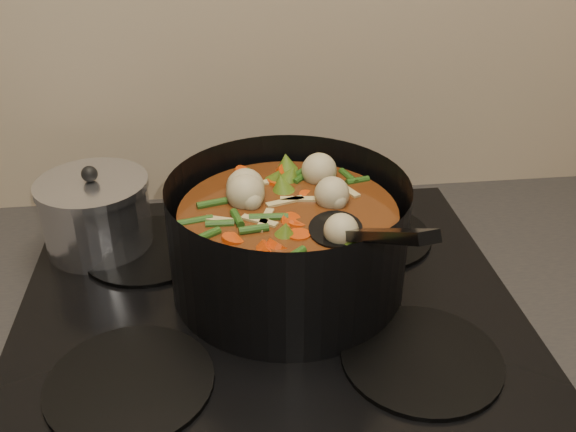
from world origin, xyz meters
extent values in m
cube|color=black|center=(0.00, 1.93, 0.89)|extent=(2.64, 0.64, 0.05)
cube|color=black|center=(0.00, 1.93, 0.92)|extent=(0.62, 0.54, 0.02)
cylinder|color=black|center=(-0.16, 1.80, 0.93)|extent=(0.18, 0.18, 0.01)
cylinder|color=black|center=(0.16, 1.80, 0.93)|extent=(0.18, 0.18, 0.01)
cylinder|color=black|center=(-0.16, 2.06, 0.93)|extent=(0.18, 0.18, 0.01)
cylinder|color=black|center=(0.16, 2.06, 0.93)|extent=(0.18, 0.18, 0.01)
cylinder|color=black|center=(0.03, 1.96, 1.00)|extent=(0.30, 0.30, 0.15)
cylinder|color=black|center=(0.03, 1.96, 0.93)|extent=(0.29, 0.29, 0.01)
cylinder|color=#632D11|center=(0.03, 1.96, 0.99)|extent=(0.27, 0.27, 0.10)
cylinder|color=#D73F0A|center=(0.07, 1.96, 1.04)|extent=(0.03, 0.03, 0.03)
cylinder|color=#D73F0A|center=(0.08, 2.01, 1.04)|extent=(0.04, 0.04, 0.03)
cylinder|color=#D73F0A|center=(0.01, 2.06, 1.04)|extent=(0.04, 0.04, 0.03)
cylinder|color=#D73F0A|center=(-0.02, 1.99, 1.04)|extent=(0.03, 0.04, 0.03)
cylinder|color=#D73F0A|center=(-0.05, 1.94, 1.04)|extent=(0.04, 0.04, 0.03)
cylinder|color=#D73F0A|center=(0.01, 1.92, 1.04)|extent=(0.04, 0.04, 0.03)
cylinder|color=#D73F0A|center=(0.06, 1.89, 1.04)|extent=(0.04, 0.04, 0.03)
cylinder|color=#D73F0A|center=(0.13, 1.93, 1.04)|extent=(0.04, 0.03, 0.03)
cylinder|color=#D73F0A|center=(0.08, 1.99, 1.04)|extent=(0.04, 0.04, 0.03)
cylinder|color=#D73F0A|center=(0.04, 2.04, 1.04)|extent=(0.04, 0.04, 0.03)
cylinder|color=#D73F0A|center=(0.00, 1.99, 1.04)|extent=(0.03, 0.03, 0.03)
cylinder|color=#D73F0A|center=(-0.04, 1.96, 1.04)|extent=(0.04, 0.04, 0.03)
cylinder|color=#D73F0A|center=(-0.04, 1.88, 1.04)|extent=(0.04, 0.04, 0.03)
sphere|color=tan|center=(0.09, 1.96, 1.05)|extent=(0.04, 0.04, 0.04)
sphere|color=tan|center=(0.03, 2.02, 1.05)|extent=(0.04, 0.04, 0.04)
sphere|color=tan|center=(-0.03, 1.95, 1.05)|extent=(0.04, 0.04, 0.04)
sphere|color=tan|center=(0.04, 1.90, 1.05)|extent=(0.04, 0.04, 0.04)
sphere|color=tan|center=(0.09, 1.97, 1.05)|extent=(0.04, 0.04, 0.04)
cone|color=#4D721C|center=(-0.01, 1.88, 1.05)|extent=(0.04, 0.04, 0.04)
cone|color=#4D721C|center=(0.10, 1.91, 1.05)|extent=(0.04, 0.04, 0.04)
cone|color=#4D721C|center=(0.09, 2.02, 1.05)|extent=(0.04, 0.04, 0.04)
cone|color=#4D721C|center=(-0.02, 2.03, 1.05)|extent=(0.04, 0.04, 0.04)
cone|color=#4D721C|center=(-0.05, 1.92, 1.05)|extent=(0.04, 0.04, 0.04)
cone|color=#4D721C|center=(0.06, 1.88, 1.05)|extent=(0.04, 0.04, 0.04)
cylinder|color=#284F17|center=(0.06, 1.99, 1.05)|extent=(0.01, 0.04, 0.01)
cylinder|color=#284F17|center=(0.03, 2.06, 1.05)|extent=(0.04, 0.03, 0.01)
cylinder|color=#284F17|center=(-0.03, 2.02, 1.05)|extent=(0.04, 0.02, 0.01)
cylinder|color=#284F17|center=(-0.04, 1.96, 1.05)|extent=(0.03, 0.04, 0.01)
cylinder|color=#284F17|center=(0.00, 1.93, 1.05)|extent=(0.03, 0.04, 0.01)
cylinder|color=#284F17|center=(0.03, 1.86, 1.05)|extent=(0.04, 0.02, 0.01)
cylinder|color=#284F17|center=(0.09, 1.90, 1.05)|extent=(0.04, 0.03, 0.01)
cylinder|color=#284F17|center=(0.09, 1.96, 1.05)|extent=(0.01, 0.04, 0.01)
cylinder|color=#284F17|center=(0.06, 1.99, 1.05)|extent=(0.04, 0.03, 0.01)
cylinder|color=#284F17|center=(0.02, 2.06, 1.05)|extent=(0.04, 0.02, 0.01)
cylinder|color=#284F17|center=(-0.03, 2.02, 1.05)|extent=(0.03, 0.04, 0.01)
cylinder|color=#284F17|center=(-0.04, 1.96, 1.05)|extent=(0.03, 0.04, 0.01)
cylinder|color=#284F17|center=(0.00, 1.93, 1.05)|extent=(0.04, 0.02, 0.01)
cylinder|color=#284F17|center=(0.03, 1.86, 1.05)|extent=(0.04, 0.03, 0.01)
cylinder|color=#284F17|center=(0.09, 1.90, 1.05)|extent=(0.01, 0.04, 0.01)
cube|color=tan|center=(-0.03, 2.00, 1.05)|extent=(0.04, 0.01, 0.00)
cube|color=tan|center=(-0.03, 1.91, 1.05)|extent=(0.02, 0.04, 0.00)
cube|color=tan|center=(0.05, 1.89, 1.05)|extent=(0.04, 0.03, 0.00)
cube|color=tan|center=(0.10, 1.96, 1.05)|extent=(0.04, 0.04, 0.00)
cube|color=tan|center=(0.05, 2.03, 1.05)|extent=(0.03, 0.04, 0.00)
cube|color=tan|center=(-0.03, 2.00, 1.05)|extent=(0.04, 0.02, 0.00)
cube|color=tan|center=(-0.03, 1.91, 1.05)|extent=(0.01, 0.04, 0.00)
ellipsoid|color=black|center=(0.08, 1.90, 1.04)|extent=(0.08, 0.09, 0.01)
cube|color=black|center=(0.10, 1.81, 1.09)|extent=(0.05, 0.18, 0.11)
cylinder|color=silver|center=(-0.23, 2.08, 0.98)|extent=(0.15, 0.15, 0.09)
cylinder|color=silver|center=(-0.23, 2.08, 1.03)|extent=(0.15, 0.15, 0.01)
sphere|color=black|center=(-0.23, 2.08, 1.04)|extent=(0.02, 0.02, 0.02)
camera|label=1|loc=(-0.05, 1.28, 1.43)|focal=40.00mm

